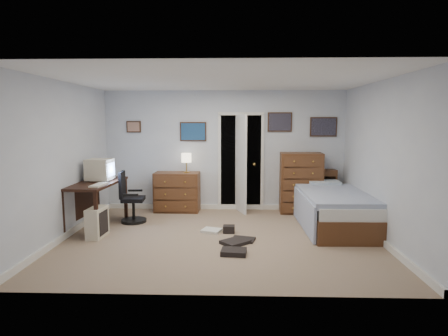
# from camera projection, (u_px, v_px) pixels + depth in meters

# --- Properties ---
(floor) EXTENTS (5.00, 4.00, 0.02)m
(floor) POSITION_uv_depth(u_px,v_px,m) (220.00, 238.00, 6.03)
(floor) COLOR #9F846E
(floor) RESTS_ON ground
(computer_desk) EXTENTS (0.73, 1.44, 0.81)m
(computer_desk) POSITION_uv_depth(u_px,v_px,m) (91.00, 193.00, 6.56)
(computer_desk) COLOR black
(computer_desk) RESTS_ON floor
(crt_monitor) EXTENTS (0.44, 0.41, 0.39)m
(crt_monitor) POSITION_uv_depth(u_px,v_px,m) (100.00, 170.00, 6.65)
(crt_monitor) COLOR beige
(crt_monitor) RESTS_ON computer_desk
(keyboard) EXTENTS (0.19, 0.44, 0.03)m
(keyboard) POSITION_uv_depth(u_px,v_px,m) (99.00, 185.00, 6.18)
(keyboard) COLOR beige
(keyboard) RESTS_ON computer_desk
(pc_tower) EXTENTS (0.25, 0.47, 0.49)m
(pc_tower) POSITION_uv_depth(u_px,v_px,m) (97.00, 222.00, 6.05)
(pc_tower) COLOR beige
(pc_tower) RESTS_ON floor
(office_chair) EXTENTS (0.50, 0.50, 0.95)m
(office_chair) POSITION_uv_depth(u_px,v_px,m) (130.00, 203.00, 6.92)
(office_chair) COLOR black
(office_chair) RESTS_ON floor
(media_stack) EXTENTS (0.18, 0.18, 0.85)m
(media_stack) POSITION_uv_depth(u_px,v_px,m) (118.00, 188.00, 8.17)
(media_stack) COLOR maroon
(media_stack) RESTS_ON floor
(low_dresser) EXTENTS (0.93, 0.49, 0.82)m
(low_dresser) POSITION_uv_depth(u_px,v_px,m) (177.00, 192.00, 7.77)
(low_dresser) COLOR brown
(low_dresser) RESTS_ON floor
(table_lamp) EXTENTS (0.21, 0.21, 0.40)m
(table_lamp) POSITION_uv_depth(u_px,v_px,m) (186.00, 158.00, 7.68)
(table_lamp) COLOR gold
(table_lamp) RESTS_ON low_dresser
(doorway) EXTENTS (0.96, 1.12, 2.05)m
(doorway) POSITION_uv_depth(u_px,v_px,m) (241.00, 161.00, 8.15)
(doorway) COLOR black
(doorway) RESTS_ON floor
(tall_dresser) EXTENTS (0.86, 0.53, 1.23)m
(tall_dresser) POSITION_uv_depth(u_px,v_px,m) (301.00, 183.00, 7.64)
(tall_dresser) COLOR brown
(tall_dresser) RESTS_ON floor
(headboard_bookcase) EXTENTS (0.98, 0.26, 0.88)m
(headboard_bookcase) POSITION_uv_depth(u_px,v_px,m) (312.00, 189.00, 7.76)
(headboard_bookcase) COLOR brown
(headboard_bookcase) RESTS_ON floor
(bed) EXTENTS (1.18, 2.15, 0.70)m
(bed) POSITION_uv_depth(u_px,v_px,m) (334.00, 209.00, 6.62)
(bed) COLOR brown
(bed) RESTS_ON floor
(wall_posters) EXTENTS (4.38, 0.04, 0.60)m
(wall_posters) POSITION_uv_depth(u_px,v_px,m) (252.00, 127.00, 7.75)
(wall_posters) COLOR #331E11
(wall_posters) RESTS_ON floor
(floor_clutter) EXTENTS (0.92, 1.39, 0.12)m
(floor_clutter) POSITION_uv_depth(u_px,v_px,m) (231.00, 240.00, 5.82)
(floor_clutter) COLOR silver
(floor_clutter) RESTS_ON floor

